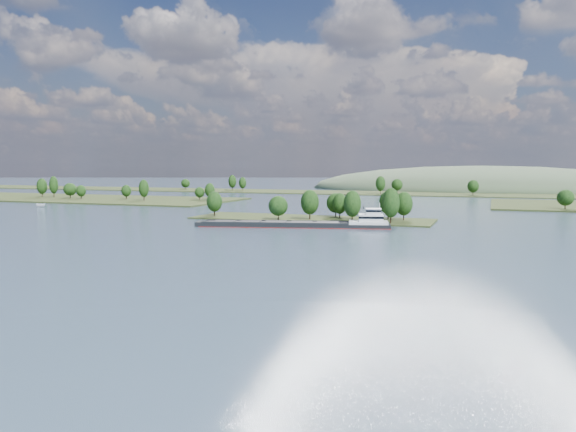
% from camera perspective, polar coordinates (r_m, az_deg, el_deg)
% --- Properties ---
extents(ground, '(1800.00, 1800.00, 0.00)m').
position_cam_1_polar(ground, '(177.86, -3.57, -2.12)').
color(ground, '#354D5D').
rests_on(ground, ground).
extents(tree_island, '(100.00, 30.03, 14.71)m').
position_cam_1_polar(tree_island, '(230.48, 3.84, 0.57)').
color(tree_island, '#273216').
rests_on(tree_island, ground).
extents(left_bank, '(300.00, 80.00, 15.90)m').
position_cam_1_polar(left_bank, '(426.08, -24.72, 1.81)').
color(left_bank, '#273216').
rests_on(left_bank, ground).
extents(back_shoreline, '(900.00, 60.00, 15.37)m').
position_cam_1_polar(back_shoreline, '(446.10, 12.25, 2.28)').
color(back_shoreline, '#273216').
rests_on(back_shoreline, ground).
extents(hill_west, '(320.00, 160.00, 44.00)m').
position_cam_1_polar(hill_west, '(542.08, 18.97, 2.54)').
color(hill_west, '#42553A').
rests_on(hill_west, ground).
extents(cargo_barge, '(71.34, 24.90, 9.65)m').
position_cam_1_polar(cargo_barge, '(205.25, 1.85, -0.79)').
color(cargo_barge, black).
rests_on(cargo_barge, ground).
extents(motorboat, '(5.90, 2.42, 2.24)m').
position_cam_1_polar(motorboat, '(328.84, -23.81, 1.02)').
color(motorboat, white).
rests_on(motorboat, ground).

